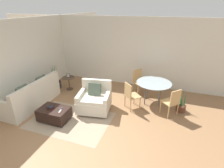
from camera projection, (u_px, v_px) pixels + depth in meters
The scene contains 18 objects.
ground_plane at pixel (86, 143), 4.32m from camera, with size 20.00×20.00×0.00m, color #936B47.
wall_back at pixel (128, 52), 7.10m from camera, with size 12.00×0.06×2.75m.
wall_left at pixel (24, 61), 5.96m from camera, with size 0.06×12.00×2.75m.
area_rug at pixel (71, 120), 5.18m from camera, with size 2.31×1.61×0.01m.
couch at pixel (32, 97), 5.82m from camera, with size 0.83×2.09×0.92m.
armchair at pixel (95, 100), 5.57m from camera, with size 1.12×1.07×0.92m.
ottoman at pixel (54, 114), 5.12m from camera, with size 0.87×0.59×0.38m.
book_stack at pixel (50, 107), 5.06m from camera, with size 0.20×0.15×0.06m.
tv_remote_primary at pixel (61, 108), 5.06m from camera, with size 0.10×0.13×0.01m.
tv_remote_secondary at pixel (60, 111), 4.92m from camera, with size 0.07×0.16×0.01m.
potted_plant at pixel (56, 83), 7.13m from camera, with size 0.42×0.42×1.07m.
side_table at pixel (69, 81), 6.96m from camera, with size 0.49×0.49×0.51m.
picture_frame at pixel (68, 75), 6.86m from camera, with size 0.15×0.06×0.16m.
dining_table at pixel (154, 85), 5.87m from camera, with size 1.17×1.17×0.75m.
dining_chair_near_left at pixel (130, 94), 5.58m from camera, with size 0.59×0.59×0.90m.
dining_chair_near_right at pixel (172, 101), 5.19m from camera, with size 0.59×0.59×0.90m.
dining_chair_far_left at pixel (138, 80), 6.68m from camera, with size 0.59×0.59×0.90m.
potted_plant_small at pixel (181, 107), 5.57m from camera, with size 0.29×0.29×0.69m.
Camera 1 is at (1.72, -2.92, 3.12)m, focal length 28.00 mm.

